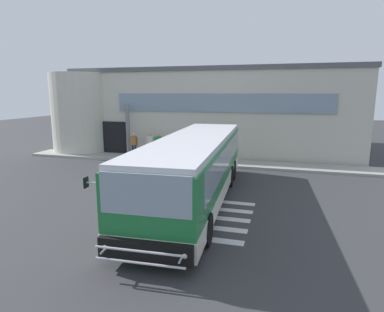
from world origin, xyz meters
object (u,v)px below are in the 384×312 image
object	(u,v)px
bus_main_foreground	(195,170)
passenger_at_curb_edge	(159,143)
passenger_by_doorway	(150,143)
passenger_near_column	(134,144)
entry_support_column	(128,130)

from	to	relation	value
bus_main_foreground	passenger_at_curb_edge	world-z (taller)	bus_main_foreground
passenger_by_doorway	passenger_at_curb_edge	xyz separation A→B (m)	(0.59, 0.09, 0.03)
passenger_near_column	passenger_by_doorway	world-z (taller)	same
entry_support_column	passenger_at_curb_edge	xyz separation A→B (m)	(2.38, -0.24, -0.81)
entry_support_column	passenger_near_column	xyz separation A→B (m)	(0.80, -0.78, -0.85)
entry_support_column	passenger_near_column	size ratio (longest dim) A/B	2.12
entry_support_column	passenger_at_curb_edge	bearing A→B (deg)	-5.84
bus_main_foreground	entry_support_column	bearing A→B (deg)	131.33
passenger_near_column	bus_main_foreground	bearing A→B (deg)	-49.20
bus_main_foreground	passenger_at_curb_edge	xyz separation A→B (m)	(-4.65, 7.75, -0.22)
passenger_near_column	passenger_by_doorway	bearing A→B (deg)	24.22
passenger_near_column	passenger_by_doorway	size ratio (longest dim) A/B	1.00
entry_support_column	passenger_at_curb_edge	size ratio (longest dim) A/B	2.12
bus_main_foreground	passenger_by_doorway	distance (m)	9.29
entry_support_column	passenger_near_column	distance (m)	1.40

